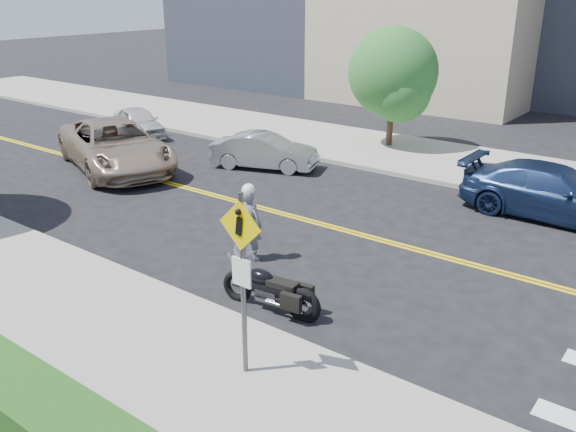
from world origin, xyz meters
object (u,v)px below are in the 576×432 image
(pedestrian_sign, at_px, (242,268))
(parked_car_white, at_px, (138,122))
(motorcycle, at_px, (270,280))
(parked_car_blue, at_px, (554,192))
(motorcyclist, at_px, (249,222))
(suv, at_px, (115,146))
(parked_car_silver, at_px, (265,151))

(pedestrian_sign, relative_size, parked_car_white, 0.87)
(motorcycle, relative_size, parked_car_blue, 0.43)
(parked_car_white, bearing_deg, pedestrian_sign, -103.11)
(motorcyclist, height_order, parked_car_white, motorcyclist)
(pedestrian_sign, relative_size, suv, 0.51)
(suv, height_order, parked_car_blue, suv)
(pedestrian_sign, bearing_deg, parked_car_blue, 80.20)
(parked_car_blue, bearing_deg, parked_car_white, 91.84)
(pedestrian_sign, bearing_deg, motorcyclist, 129.60)
(pedestrian_sign, distance_m, parked_car_white, 17.70)
(motorcyclist, relative_size, motorcycle, 0.86)
(motorcycle, relative_size, parked_car_white, 0.61)
(motorcyclist, height_order, suv, motorcyclist)
(parked_car_silver, xyz_separation_m, parked_car_blue, (9.18, 1.02, 0.11))
(motorcyclist, distance_m, parked_car_blue, 8.44)
(pedestrian_sign, distance_m, motorcyclist, 4.69)
(motorcyclist, xyz_separation_m, motorcycle, (1.84, -1.54, -0.26))
(parked_car_silver, height_order, parked_car_blue, parked_car_blue)
(pedestrian_sign, xyz_separation_m, parked_car_blue, (1.81, 10.51, -1.25))
(suv, bearing_deg, pedestrian_sign, -97.63)
(pedestrian_sign, distance_m, motorcycle, 2.61)
(pedestrian_sign, height_order, motorcyclist, pedestrian_sign)
(motorcyclist, bearing_deg, parked_car_white, -38.59)
(parked_car_blue, bearing_deg, pedestrian_sign, 170.25)
(suv, xyz_separation_m, parked_car_blue, (13.12, 4.16, -0.12))
(parked_car_silver, distance_m, parked_car_blue, 9.24)
(pedestrian_sign, xyz_separation_m, motorcycle, (-1.07, 1.98, -1.32))
(motorcycle, bearing_deg, suv, 150.77)
(suv, distance_m, parked_car_silver, 5.05)
(parked_car_white, bearing_deg, parked_car_silver, -72.66)
(motorcyclist, height_order, parked_car_silver, motorcyclist)
(motorcyclist, bearing_deg, parked_car_blue, -133.56)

